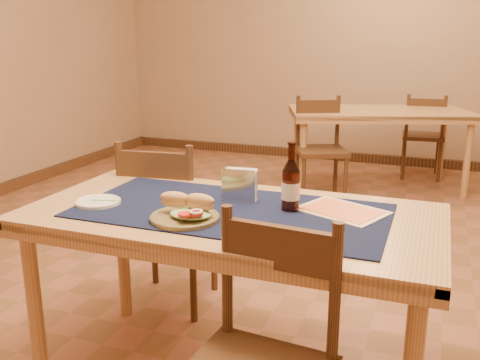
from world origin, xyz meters
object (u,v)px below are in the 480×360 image
(main_table, at_px, (231,231))
(back_table, at_px, (379,119))
(chair_main_far, at_px, (168,221))
(sandwich_plate, at_px, (187,213))
(beer_bottle, at_px, (291,185))
(napkin_holder, at_px, (240,186))

(main_table, xyz_separation_m, back_table, (0.20, 3.21, 0.00))
(back_table, height_order, chair_main_far, chair_main_far)
(sandwich_plate, distance_m, beer_bottle, 0.41)
(chair_main_far, xyz_separation_m, beer_bottle, (0.76, -0.41, 0.38))
(back_table, bearing_deg, napkin_holder, -94.01)
(chair_main_far, distance_m, napkin_holder, 0.73)
(back_table, bearing_deg, sandwich_plate, -95.30)
(main_table, relative_size, napkin_holder, 10.29)
(sandwich_plate, bearing_deg, beer_bottle, 37.01)
(chair_main_far, relative_size, beer_bottle, 3.42)
(main_table, bearing_deg, napkin_holder, 95.42)
(chair_main_far, distance_m, beer_bottle, 0.95)
(back_table, xyz_separation_m, napkin_holder, (-0.22, -3.08, 0.15))
(sandwich_plate, bearing_deg, chair_main_far, 123.80)
(beer_bottle, bearing_deg, main_table, -159.82)
(chair_main_far, bearing_deg, back_table, 74.51)
(chair_main_far, xyz_separation_m, napkin_holder, (0.54, -0.36, 0.34))
(back_table, relative_size, beer_bottle, 6.65)
(beer_bottle, bearing_deg, back_table, 90.23)
(back_table, distance_m, chair_main_far, 2.82)
(napkin_holder, bearing_deg, back_table, 85.99)
(sandwich_plate, xyz_separation_m, beer_bottle, (0.33, 0.25, 0.07))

